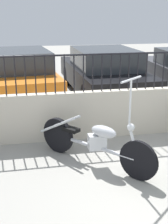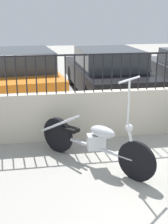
% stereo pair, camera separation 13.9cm
% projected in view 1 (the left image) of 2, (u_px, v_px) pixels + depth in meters
% --- Properties ---
extents(low_wall, '(8.46, 0.18, 0.92)m').
position_uv_depth(low_wall, '(148.00, 111.00, 6.25)').
color(low_wall, beige).
rests_on(low_wall, ground_plane).
extents(fence_railing, '(8.46, 0.04, 0.71)m').
position_uv_depth(fence_railing, '(151.00, 64.00, 5.96)').
color(fence_railing, black).
rests_on(fence_railing, low_wall).
extents(motorcycle_silver, '(1.55, 1.76, 1.50)m').
position_uv_depth(motorcycle_silver, '(90.00, 140.00, 5.00)').
color(motorcycle_silver, black).
rests_on(motorcycle_silver, ground_plane).
extents(car_orange, '(2.12, 4.27, 1.40)m').
position_uv_depth(car_orange, '(19.00, 75.00, 8.49)').
color(car_orange, black).
rests_on(car_orange, ground_plane).
extents(car_black, '(1.91, 4.64, 1.36)m').
position_uv_depth(car_black, '(103.00, 72.00, 9.13)').
color(car_black, black).
rests_on(car_black, ground_plane).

